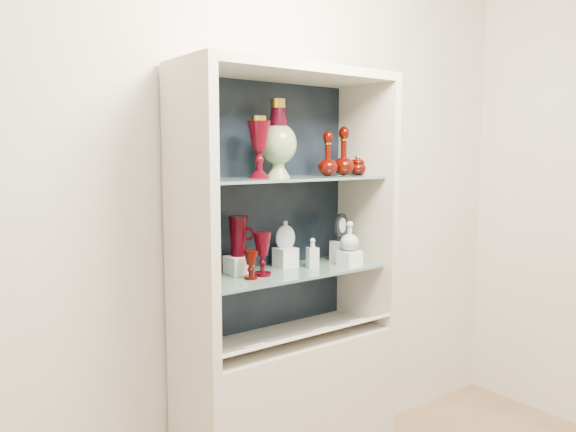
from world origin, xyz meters
TOP-DOWN VIEW (x-y plane):
  - wall_back at (0.00, 1.75)m, footprint 3.50×0.02m
  - cabinet_base at (0.00, 1.53)m, footprint 1.00×0.40m
  - cabinet_back_panel at (0.00, 1.72)m, footprint 0.98×0.02m
  - cabinet_side_left at (-0.48, 1.53)m, footprint 0.04×0.40m
  - cabinet_side_right at (0.48, 1.53)m, footprint 0.04×0.40m
  - cabinet_top_cap at (0.00, 1.53)m, footprint 1.00×0.40m
  - shelf_lower at (0.00, 1.55)m, footprint 0.92×0.34m
  - shelf_upper at (0.00, 1.55)m, footprint 0.92×0.34m
  - label_ledge at (0.00, 1.42)m, footprint 0.92×0.17m
  - label_card_0 at (0.08, 1.42)m, footprint 0.10×0.06m
  - label_card_1 at (0.30, 1.42)m, footprint 0.10×0.06m
  - label_card_2 at (-0.27, 1.42)m, footprint 0.10×0.06m
  - pedestal_lamp_left at (-0.44, 1.51)m, footprint 0.09×0.09m
  - pedestal_lamp_right at (-0.14, 1.54)m, footprint 0.12×0.12m
  - enamel_urn at (-0.01, 1.59)m, footprint 0.19×0.19m
  - ruby_decanter_a at (0.34, 1.55)m, footprint 0.12×0.12m
  - ruby_decanter_b at (0.24, 1.55)m, footprint 0.11×0.11m
  - lidded_bowl at (0.44, 1.55)m, footprint 0.11×0.11m
  - cobalt_goblet at (-0.44, 1.53)m, footprint 0.10×0.10m
  - ruby_goblet_tall at (-0.14, 1.53)m, footprint 0.09×0.09m
  - ruby_goblet_small at (-0.21, 1.51)m, footprint 0.07×0.07m
  - riser_ruby_pitcher at (-0.20, 1.62)m, footprint 0.10×0.10m
  - ruby_pitcher at (-0.20, 1.62)m, footprint 0.15×0.13m
  - clear_square_bottle at (0.14, 1.53)m, footprint 0.06×0.06m
  - riser_flat_flask at (0.05, 1.62)m, footprint 0.09×0.09m
  - flat_flask at (0.05, 1.62)m, footprint 0.10×0.07m
  - riser_clear_round_decanter at (0.31, 1.46)m, footprint 0.09×0.09m
  - clear_round_decanter at (0.31, 1.46)m, footprint 0.11×0.11m
  - riser_cameo_medallion at (0.35, 1.57)m, footprint 0.08×0.08m
  - cameo_medallion at (0.35, 1.57)m, footprint 0.13×0.09m

SIDE VIEW (x-z plane):
  - cabinet_base at x=0.00m, z-range 0.00..0.75m
  - label_ledge at x=0.00m, z-range 0.74..0.82m
  - label_card_0 at x=0.08m, z-range 0.78..0.81m
  - label_card_1 at x=0.30m, z-range 0.78..0.81m
  - label_card_2 at x=-0.27m, z-range 0.78..0.81m
  - shelf_lower at x=0.00m, z-range 1.04..1.05m
  - riser_clear_round_decanter at x=0.31m, z-range 1.05..1.12m
  - riser_ruby_pitcher at x=-0.20m, z-range 1.05..1.13m
  - riser_flat_flask at x=0.05m, z-range 1.05..1.14m
  - riser_cameo_medallion at x=0.35m, z-range 1.05..1.15m
  - ruby_goblet_small at x=-0.21m, z-range 1.05..1.17m
  - clear_square_bottle at x=0.14m, z-range 1.05..1.19m
  - ruby_goblet_tall at x=-0.14m, z-range 1.05..1.24m
  - cobalt_goblet at x=-0.44m, z-range 1.05..1.24m
  - clear_round_decanter at x=0.31m, z-range 1.12..1.25m
  - flat_flask at x=0.05m, z-range 1.14..1.27m
  - ruby_pitcher at x=-0.20m, z-range 1.13..1.31m
  - cameo_medallion at x=0.35m, z-range 1.15..1.29m
  - cabinet_back_panel at x=0.00m, z-range 0.75..1.90m
  - cabinet_side_left at x=-0.48m, z-range 0.75..1.90m
  - cabinet_side_right at x=0.48m, z-range 0.75..1.90m
  - wall_back at x=0.00m, z-range 0.00..2.80m
  - shelf_upper at x=0.00m, z-range 1.46..1.47m
  - lidded_bowl at x=0.44m, z-range 1.47..1.57m
  - ruby_decanter_b at x=0.24m, z-range 1.47..1.69m
  - pedestal_lamp_left at x=-0.44m, z-range 1.47..1.70m
  - ruby_decanter_a at x=0.34m, z-range 1.47..1.73m
  - pedestal_lamp_right at x=-0.14m, z-range 1.47..1.73m
  - enamel_urn at x=-0.01m, z-range 1.47..1.81m
  - cabinet_top_cap at x=0.00m, z-range 1.90..1.94m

